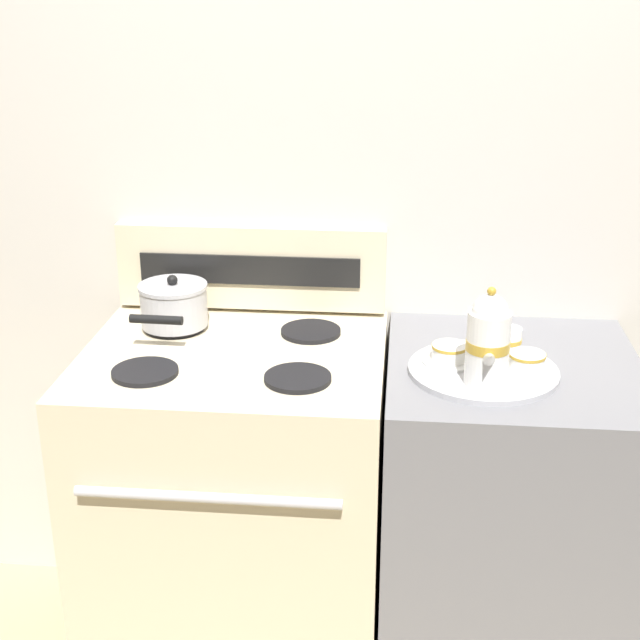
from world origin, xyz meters
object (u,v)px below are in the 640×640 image
object	(u,v)px
teacup_right	(527,362)
creamer_jug	(508,340)
stove	(239,511)
teacup_left	(449,353)
teapot	(488,340)
saucepan	(174,305)
serving_tray	(483,371)

from	to	relation	value
teacup_right	creamer_jug	world-z (taller)	creamer_jug
stove	teacup_right	xyz separation A→B (m)	(0.71, -0.07, 0.50)
teacup_left	creamer_jug	distance (m)	0.16
teapot	saucepan	bearing A→B (deg)	159.87
creamer_jug	teapot	bearing A→B (deg)	-109.65
stove	teacup_left	bearing A→B (deg)	-3.86
teapot	teacup_right	bearing A→B (deg)	37.70
saucepan	teacup_right	size ratio (longest dim) A/B	1.98
stove	teacup_right	bearing A→B (deg)	-5.64
creamer_jug	serving_tray	bearing A→B (deg)	-121.45
saucepan	stove	bearing A→B (deg)	-38.06
stove	teacup_left	distance (m)	0.73
teapot	teacup_left	distance (m)	0.16
saucepan	creamer_jug	world-z (taller)	saucepan
creamer_jug	teacup_right	bearing A→B (deg)	-73.70
teacup_right	creamer_jug	distance (m)	0.12
serving_tray	teapot	xyz separation A→B (m)	(-0.00, -0.08, 0.11)
teapot	teacup_right	distance (m)	0.15
saucepan	teacup_right	distance (m)	0.91
serving_tray	creamer_jug	bearing A→B (deg)	58.55
stove	teapot	size ratio (longest dim) A/B	4.08
serving_tray	teapot	world-z (taller)	teapot
teapot	teacup_left	world-z (taller)	teapot
saucepan	teapot	bearing A→B (deg)	-20.13
stove	teacup_left	size ratio (longest dim) A/B	7.26
serving_tray	teapot	distance (m)	0.14
saucepan	serving_tray	bearing A→B (deg)	-14.61
teapot	teacup_left	xyz separation A→B (m)	(-0.08, 0.11, -0.08)
serving_tray	creamer_jug	world-z (taller)	creamer_jug
teacup_left	teacup_right	size ratio (longest dim) A/B	1.00
saucepan	teapot	distance (m)	0.84
teacup_left	teapot	bearing A→B (deg)	-55.60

